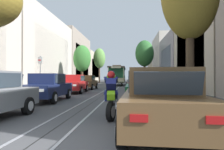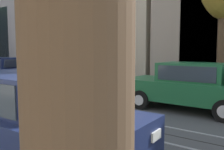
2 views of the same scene
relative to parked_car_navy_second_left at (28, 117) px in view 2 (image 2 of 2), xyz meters
The scene contains 5 objects.
building_facade_right 26.25m from the parked_car_navy_second_left, 59.37° to the left, with size 5.59×64.78×10.71m.
parked_car_navy_second_left is the anchor object (origin of this frame).
parked_car_green_second_right 5.60m from the parked_car_navy_second_left, 10.72° to the right, with size 2.03×4.37×1.58m.
parked_car_red_mid_right 7.46m from the parked_car_navy_second_left, 41.56° to the left, with size 2.04×4.38×1.58m.
parked_car_navy_fourth_right 11.84m from the parked_car_navy_second_left, 61.96° to the left, with size 2.01×4.36×1.58m.
Camera 2 is at (-5.31, 4.07, 1.96)m, focal length 39.15 mm.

